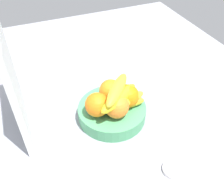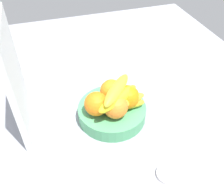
{
  "view_description": "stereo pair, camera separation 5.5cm",
  "coord_description": "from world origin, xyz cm",
  "px_view_note": "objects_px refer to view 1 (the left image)",
  "views": [
    {
      "loc": [
        -54.02,
        24.8,
        64.29
      ],
      "look_at": [
        3.34,
        1.0,
        8.83
      ],
      "focal_mm": 40.38,
      "sensor_mm": 36.0,
      "label": 1
    },
    {
      "loc": [
        -55.89,
        19.66,
        64.29
      ],
      "look_at": [
        3.34,
        1.0,
        8.83
      ],
      "focal_mm": 40.38,
      "sensor_mm": 36.0,
      "label": 2
    }
  ],
  "objects_px": {
    "orange_front_right": "(97,105)",
    "banana_bunch": "(119,98)",
    "orange_front_left": "(110,91)",
    "fruit_bowl": "(112,112)",
    "orange_back_left": "(127,96)",
    "cutting_board": "(13,84)",
    "jar_lid": "(174,169)",
    "orange_center": "(117,106)"
  },
  "relations": [
    {
      "from": "orange_front_right",
      "to": "jar_lid",
      "type": "height_order",
      "value": "orange_front_right"
    },
    {
      "from": "jar_lid",
      "to": "banana_bunch",
      "type": "bearing_deg",
      "value": 15.2
    },
    {
      "from": "fruit_bowl",
      "to": "orange_front_right",
      "type": "relative_size",
      "value": 2.93
    },
    {
      "from": "orange_front_left",
      "to": "orange_front_right",
      "type": "xyz_separation_m",
      "value": [
        -0.05,
        0.06,
        0.0
      ]
    },
    {
      "from": "orange_center",
      "to": "cutting_board",
      "type": "distance_m",
      "value": 0.32
    },
    {
      "from": "orange_center",
      "to": "orange_front_left",
      "type": "bearing_deg",
      "value": -5.98
    },
    {
      "from": "cutting_board",
      "to": "banana_bunch",
      "type": "bearing_deg",
      "value": -107.46
    },
    {
      "from": "orange_front_left",
      "to": "banana_bunch",
      "type": "bearing_deg",
      "value": -172.05
    },
    {
      "from": "orange_front_right",
      "to": "banana_bunch",
      "type": "distance_m",
      "value": 0.07
    },
    {
      "from": "orange_front_left",
      "to": "banana_bunch",
      "type": "relative_size",
      "value": 0.43
    },
    {
      "from": "orange_front_right",
      "to": "banana_bunch",
      "type": "bearing_deg",
      "value": -99.41
    },
    {
      "from": "fruit_bowl",
      "to": "orange_back_left",
      "type": "bearing_deg",
      "value": -102.03
    },
    {
      "from": "orange_back_left",
      "to": "cutting_board",
      "type": "xyz_separation_m",
      "value": [
        0.09,
        0.34,
        0.09
      ]
    },
    {
      "from": "orange_front_right",
      "to": "cutting_board",
      "type": "relative_size",
      "value": 0.22
    },
    {
      "from": "orange_back_left",
      "to": "cutting_board",
      "type": "height_order",
      "value": "cutting_board"
    },
    {
      "from": "banana_bunch",
      "to": "jar_lid",
      "type": "height_order",
      "value": "banana_bunch"
    },
    {
      "from": "orange_front_left",
      "to": "cutting_board",
      "type": "relative_size",
      "value": 0.22
    },
    {
      "from": "orange_center",
      "to": "jar_lid",
      "type": "height_order",
      "value": "orange_center"
    },
    {
      "from": "orange_front_right",
      "to": "orange_front_left",
      "type": "bearing_deg",
      "value": -53.22
    },
    {
      "from": "orange_front_left",
      "to": "orange_back_left",
      "type": "height_order",
      "value": "same"
    },
    {
      "from": "orange_front_left",
      "to": "cutting_board",
      "type": "height_order",
      "value": "cutting_board"
    },
    {
      "from": "cutting_board",
      "to": "orange_front_right",
      "type": "bearing_deg",
      "value": -110.11
    },
    {
      "from": "fruit_bowl",
      "to": "orange_back_left",
      "type": "distance_m",
      "value": 0.08
    },
    {
      "from": "orange_back_left",
      "to": "banana_bunch",
      "type": "height_order",
      "value": "banana_bunch"
    },
    {
      "from": "cutting_board",
      "to": "fruit_bowl",
      "type": "bearing_deg",
      "value": -103.99
    },
    {
      "from": "cutting_board",
      "to": "jar_lid",
      "type": "bearing_deg",
      "value": -132.31
    },
    {
      "from": "orange_front_left",
      "to": "fruit_bowl",
      "type": "bearing_deg",
      "value": 168.59
    },
    {
      "from": "orange_front_left",
      "to": "banana_bunch",
      "type": "xyz_separation_m",
      "value": [
        -0.06,
        -0.01,
        0.01
      ]
    },
    {
      "from": "orange_center",
      "to": "jar_lid",
      "type": "xyz_separation_m",
      "value": [
        -0.23,
        -0.08,
        -0.08
      ]
    },
    {
      "from": "fruit_bowl",
      "to": "cutting_board",
      "type": "distance_m",
      "value": 0.33
    },
    {
      "from": "orange_front_right",
      "to": "jar_lid",
      "type": "xyz_separation_m",
      "value": [
        -0.26,
        -0.14,
        -0.08
      ]
    },
    {
      "from": "fruit_bowl",
      "to": "orange_back_left",
      "type": "relative_size",
      "value": 2.93
    },
    {
      "from": "fruit_bowl",
      "to": "banana_bunch",
      "type": "bearing_deg",
      "value": -147.12
    },
    {
      "from": "banana_bunch",
      "to": "cutting_board",
      "type": "relative_size",
      "value": 0.52
    },
    {
      "from": "jar_lid",
      "to": "orange_center",
      "type": "bearing_deg",
      "value": 20.11
    },
    {
      "from": "orange_back_left",
      "to": "banana_bunch",
      "type": "distance_m",
      "value": 0.04
    },
    {
      "from": "orange_back_left",
      "to": "jar_lid",
      "type": "bearing_deg",
      "value": -173.13
    },
    {
      "from": "orange_center",
      "to": "banana_bunch",
      "type": "bearing_deg",
      "value": -42.0
    },
    {
      "from": "orange_front_left",
      "to": "orange_center",
      "type": "xyz_separation_m",
      "value": [
        -0.08,
        0.01,
        0.0
      ]
    },
    {
      "from": "orange_front_left",
      "to": "cutting_board",
      "type": "xyz_separation_m",
      "value": [
        0.04,
        0.29,
        0.09
      ]
    },
    {
      "from": "fruit_bowl",
      "to": "orange_front_left",
      "type": "bearing_deg",
      "value": -11.41
    },
    {
      "from": "orange_back_left",
      "to": "orange_front_left",
      "type": "bearing_deg",
      "value": 43.31
    }
  ]
}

